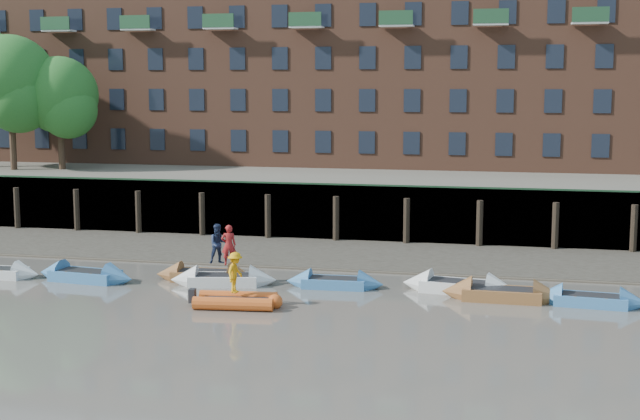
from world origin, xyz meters
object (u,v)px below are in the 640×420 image
(rowboat_5, at_px, (459,286))
(person_rib_crew, at_px, (235,272))
(person_rower_a, at_px, (229,245))
(rowboat_1, at_px, (85,276))
(rowboat_7, at_px, (590,300))
(rowboat_3, at_px, (224,280))
(rowboat_4, at_px, (335,283))
(rowboat_6, at_px, (502,294))
(person_rower_b, at_px, (218,244))
(rowboat_2, at_px, (205,275))
(rib_tender, at_px, (239,301))

(rowboat_5, bearing_deg, person_rib_crew, -144.53)
(person_rower_a, relative_size, person_rib_crew, 1.09)
(rowboat_1, xyz_separation_m, rowboat_7, (22.03, 0.27, -0.02))
(rowboat_1, xyz_separation_m, rowboat_3, (6.40, 0.56, -0.00))
(rowboat_3, relative_size, rowboat_4, 1.12)
(rowboat_6, bearing_deg, person_rower_b, 179.30)
(rowboat_6, distance_m, person_rower_a, 11.98)
(rowboat_3, bearing_deg, person_rib_crew, -75.98)
(rowboat_5, bearing_deg, rowboat_3, -166.91)
(rowboat_1, height_order, rowboat_7, rowboat_1)
(rowboat_2, distance_m, person_rower_a, 2.22)
(rowboat_6, bearing_deg, rowboat_5, 151.66)
(rowboat_2, distance_m, rowboat_4, 6.03)
(person_rib_crew, bearing_deg, person_rower_a, 28.09)
(rowboat_1, distance_m, rowboat_5, 16.75)
(person_rib_crew, bearing_deg, rib_tender, -108.51)
(person_rower_a, height_order, person_rib_crew, person_rower_a)
(person_rower_b, bearing_deg, rib_tender, -90.53)
(rowboat_2, bearing_deg, person_rower_b, -34.70)
(rowboat_3, xyz_separation_m, person_rib_crew, (1.71, -3.54, 1.15))
(rowboat_5, bearing_deg, rowboat_7, -4.28)
(rib_tender, bearing_deg, person_rower_a, 108.06)
(rowboat_1, xyz_separation_m, rowboat_5, (16.69, 1.45, 0.01))
(person_rower_a, relative_size, person_rower_b, 1.01)
(rowboat_1, height_order, person_rower_a, person_rower_a)
(person_rib_crew, bearing_deg, rowboat_4, -31.81)
(rowboat_1, relative_size, rowboat_3, 1.01)
(rowboat_4, distance_m, rib_tender, 5.19)
(rowboat_2, bearing_deg, rowboat_5, -3.62)
(rowboat_4, xyz_separation_m, person_rower_a, (-4.65, -0.59, 1.60))
(person_rower_a, bearing_deg, rowboat_6, 157.68)
(rowboat_4, height_order, rib_tender, rowboat_4)
(rowboat_2, bearing_deg, person_rower_a, -31.42)
(rowboat_7, distance_m, person_rib_crew, 14.34)
(person_rower_a, bearing_deg, rowboat_7, 157.32)
(rowboat_1, bearing_deg, person_rower_b, 13.52)
(rowboat_7, distance_m, person_rower_a, 15.46)
(rib_tender, bearing_deg, person_rib_crew, 149.47)
(rowboat_6, height_order, person_rower_a, person_rower_a)
(rowboat_4, xyz_separation_m, rowboat_5, (5.38, 0.28, 0.03))
(person_rower_a, distance_m, person_rib_crew, 3.86)
(person_rower_a, distance_m, person_rower_b, 0.59)
(rowboat_2, xyz_separation_m, rowboat_5, (11.41, 0.17, 0.02))
(rowboat_5, xyz_separation_m, rib_tender, (-8.40, -4.51, 0.01))
(rowboat_1, height_order, rib_tender, rowboat_1)
(rowboat_4, distance_m, person_rower_b, 5.45)
(rowboat_7, bearing_deg, rib_tender, -161.37)
(rowboat_1, relative_size, rowboat_7, 1.09)
(rowboat_3, relative_size, person_rib_crew, 2.98)
(rowboat_1, distance_m, rowboat_3, 6.42)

